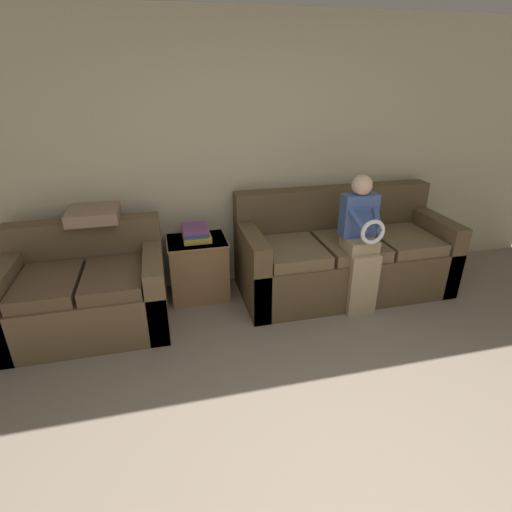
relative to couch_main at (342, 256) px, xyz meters
name	(u,v)px	position (x,y,z in m)	size (l,w,h in m)	color
wall_back	(252,159)	(-0.82, 0.47, 0.92)	(6.79, 0.06, 2.55)	#BCB293
couch_main	(342,256)	(0.00, 0.00, 0.00)	(2.06, 0.90, 0.98)	brown
couch_side	(87,292)	(-2.42, -0.09, -0.04)	(1.32, 0.93, 0.85)	brown
child_left_seated	(361,239)	(-0.03, -0.37, 0.34)	(0.32, 0.38, 1.25)	tan
side_shelf	(198,267)	(-1.43, 0.19, -0.05)	(0.57, 0.46, 0.59)	olive
book_stack	(196,233)	(-1.43, 0.19, 0.31)	(0.26, 0.28, 0.14)	gold
throw_pillow	(94,214)	(-2.30, 0.24, 0.55)	(0.43, 0.43, 0.10)	gray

